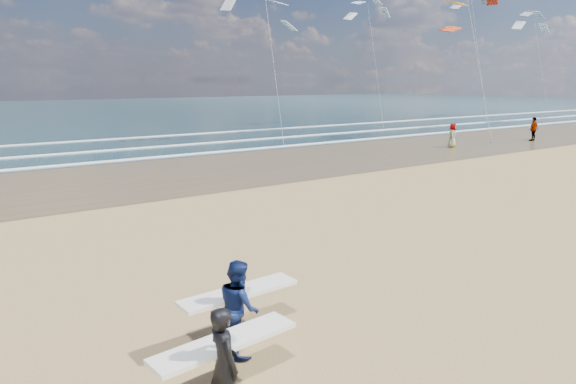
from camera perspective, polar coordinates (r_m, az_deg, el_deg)
wet_sand_strip at (r=34.76m, az=10.04°, el=4.66°), size 220.00×12.00×0.01m
ocean at (r=82.32m, az=-17.54°, el=8.62°), size 220.00×100.00×0.02m
foam_breakers at (r=42.50m, az=0.44°, el=6.28°), size 220.00×11.70×0.05m
surfer_near at (r=7.32m, az=-7.09°, el=-18.10°), size 2.24×1.03×1.65m
surfer_far at (r=8.87m, az=-5.47°, el=-12.44°), size 2.22×1.12×1.64m
beachgoer_0 at (r=37.01m, az=17.81°, el=6.00°), size 0.97×0.88×1.66m
beachgoer_1 at (r=43.37m, az=25.63°, el=6.33°), size 1.08×0.49×1.80m
kite_0 at (r=42.56m, az=20.06°, el=15.28°), size 6.61×4.83×12.59m
kite_1 at (r=38.14m, az=-1.83°, el=15.75°), size 6.18×4.78×12.10m
kite_2 at (r=56.46m, az=20.29°, el=15.02°), size 5.42×4.70×14.78m
kite_4 at (r=73.00m, az=26.10°, el=13.97°), size 6.65×4.83×14.25m
kite_5 at (r=53.58m, az=9.50°, el=15.35°), size 5.75×4.73×13.76m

